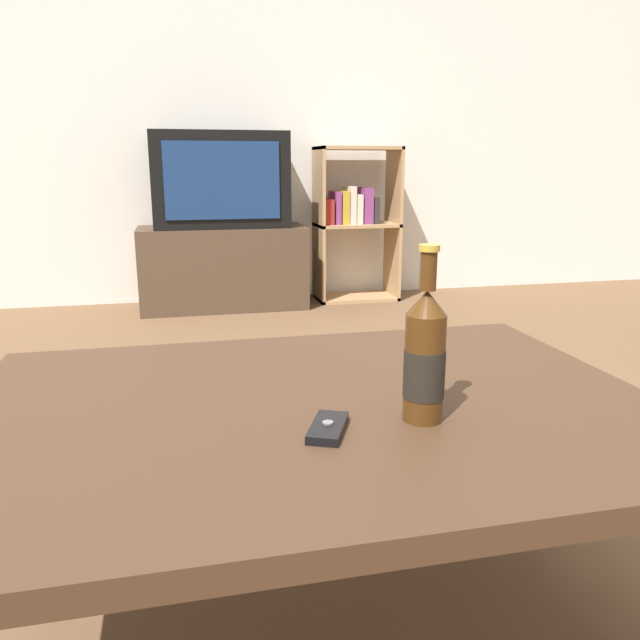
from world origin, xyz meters
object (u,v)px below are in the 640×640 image
tv_stand (223,267)px  television (220,180)px  bookshelf (354,218)px  beer_bottle (425,358)px  cell_phone (328,428)px

tv_stand → television: (0.00, -0.00, 0.52)m
tv_stand → bookshelf: bearing=4.3°
bookshelf → beer_bottle: bookshelf is taller
television → cell_phone: (-0.05, -2.88, -0.31)m
beer_bottle → cell_phone: bearing=-175.1°
beer_bottle → television: bearing=92.2°
bookshelf → beer_bottle: 3.02m
television → cell_phone: size_ratio=6.52×
television → beer_bottle: bearing=-87.8°
cell_phone → tv_stand: bearing=113.1°
beer_bottle → cell_phone: beer_bottle is taller
television → cell_phone: bearing=-91.1°
television → beer_bottle: size_ratio=2.71×
cell_phone → television: bearing=113.1°
tv_stand → bookshelf: (0.83, 0.06, 0.27)m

